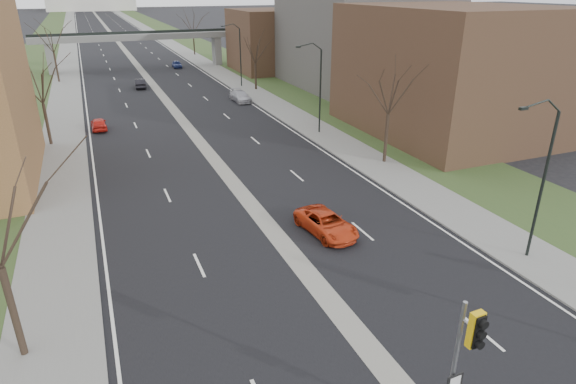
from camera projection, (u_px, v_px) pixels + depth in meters
road_surface at (112, 35)px, 144.39m from camera, size 20.00×600.00×0.01m
median_strip at (112, 35)px, 144.39m from camera, size 1.20×600.00×0.02m
sidewalk_right at (153, 33)px, 148.58m from camera, size 4.00×600.00×0.12m
sidewalk_left at (69, 36)px, 140.15m from camera, size 4.00×600.00×0.12m
grass_verge_right at (172, 32)px, 150.69m from camera, size 8.00×600.00×0.10m
grass_verge_left at (46, 37)px, 138.04m from camera, size 8.00×600.00×0.10m
commercial_block_near at (451, 71)px, 46.95m from camera, size 16.00×20.00×12.00m
commercial_block_mid at (362, 33)px, 68.12m from camera, size 18.00×22.00×15.00m
commercial_block_far at (276, 40)px, 82.27m from camera, size 14.00×14.00×10.00m
pedestrian_bridge at (137, 41)px, 83.09m from camera, size 34.00×3.00×6.45m
streetlight_near at (542, 136)px, 23.34m from camera, size 2.61×0.20×8.70m
streetlight_mid at (313, 63)px, 45.39m from camera, size 2.61×0.20×8.70m
streetlight_far at (234, 37)px, 67.45m from camera, size 2.61×0.20×8.70m
tree_left_b at (38, 77)px, 42.34m from camera, size 6.75×6.75×8.81m
tree_left_c at (50, 34)px, 70.86m from camera, size 7.65×7.65×9.99m
tree_right_a at (391, 83)px, 37.74m from camera, size 7.20×7.20×9.40m
tree_right_b at (255, 47)px, 66.06m from camera, size 6.30×6.30×8.22m
tree_right_c at (192, 20)px, 99.51m from camera, size 7.65×7.65×9.99m
signal_pole_median at (465, 352)px, 14.30m from camera, size 0.61×0.86×5.28m
car_left_near at (99, 124)px, 49.31m from camera, size 1.55×3.67×1.24m
car_left_far at (140, 83)px, 69.35m from camera, size 1.67×4.07×1.31m
car_right_near at (326, 223)px, 28.68m from camera, size 2.76×4.90×1.29m
car_right_mid at (240, 96)px, 61.30m from camera, size 2.08×4.67×1.33m
car_right_far at (177, 64)px, 86.43m from camera, size 1.52×3.65×1.23m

